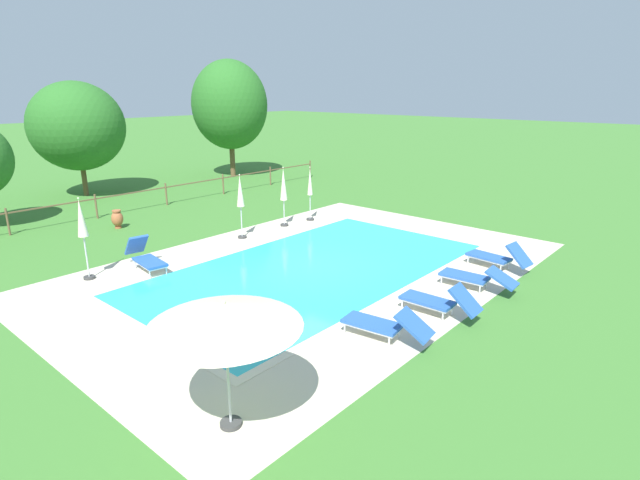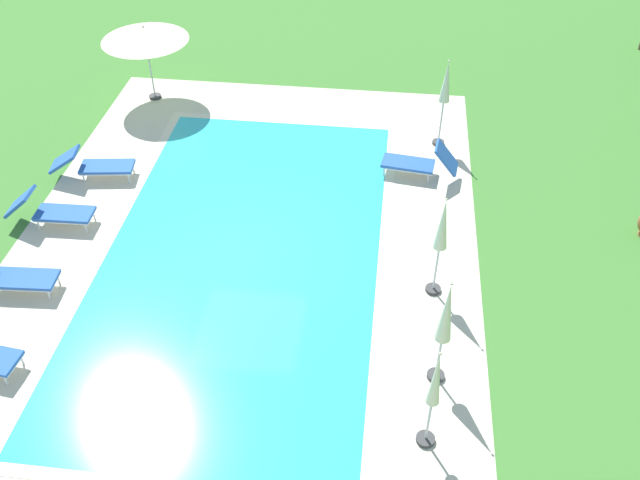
{
  "view_description": "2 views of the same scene",
  "coord_description": "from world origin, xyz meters",
  "views": [
    {
      "loc": [
        -10.79,
        -9.67,
        5.32
      ],
      "look_at": [
        0.89,
        0.5,
        0.6
      ],
      "focal_mm": 28.04,
      "sensor_mm": 36.0,
      "label": 1
    },
    {
      "loc": [
        10.9,
        3.01,
        9.98
      ],
      "look_at": [
        0.14,
        1.72,
        0.67
      ],
      "focal_mm": 38.33,
      "sensor_mm": 36.0,
      "label": 2
    }
  ],
  "objects": [
    {
      "name": "ground_plane",
      "position": [
        0.0,
        0.0,
        0.0
      ],
      "size": [
        160.0,
        160.0,
        0.0
      ],
      "primitive_type": "plane",
      "color": "#3D752D"
    },
    {
      "name": "pool_deck_paving",
      "position": [
        0.0,
        0.0,
        0.0
      ],
      "size": [
        15.33,
        10.25,
        0.01
      ],
      "primitive_type": "cube",
      "color": "beige",
      "rests_on": "ground"
    },
    {
      "name": "swimming_pool_water",
      "position": [
        0.0,
        0.0,
        0.01
      ],
      "size": [
        11.0,
        5.92,
        0.01
      ],
      "primitive_type": "cube",
      "color": "#2DB7C6",
      "rests_on": "ground"
    },
    {
      "name": "pool_coping_rim",
      "position": [
        0.0,
        0.0,
        0.01
      ],
      "size": [
        11.48,
        6.4,
        0.01
      ],
      "color": "beige",
      "rests_on": "ground"
    },
    {
      "name": "sun_lounger_north_mid",
      "position": [
        -2.39,
        -4.22,
        0.37
      ],
      "size": [
        0.86,
        2.09,
        0.8
      ],
      "color": "#2856A8",
      "rests_on": "ground"
    },
    {
      "name": "sun_lounger_north_far",
      "position": [
        -3.43,
        3.78,
        0.39
      ],
      "size": [
        0.84,
        1.94,
        0.97
      ],
      "color": "#2856A8",
      "rests_on": "ground"
    },
    {
      "name": "sun_lounger_north_end",
      "position": [
        -0.5,
        -4.51,
        0.38
      ],
      "size": [
        0.66,
        1.98,
        0.89
      ],
      "color": "#2856A8",
      "rests_on": "ground"
    },
    {
      "name": "sun_lounger_south_near_corner",
      "position": [
        1.67,
        -4.47,
        0.35
      ],
      "size": [
        0.72,
        2.11,
        0.71
      ],
      "color": "#2856A8",
      "rests_on": "ground"
    },
    {
      "name": "patio_umbrella_open_foreground",
      "position": [
        -6.5,
        -3.99,
        1.99
      ],
      "size": [
        2.44,
        2.44,
        2.24
      ],
      "color": "#383838",
      "rests_on": "ground"
    },
    {
      "name": "patio_umbrella_closed_row_west",
      "position": [
        0.68,
        4.14,
        1.6
      ],
      "size": [
        0.32,
        0.32,
        2.38
      ],
      "color": "#383838",
      "rests_on": "ground"
    },
    {
      "name": "patio_umbrella_closed_row_mid_west",
      "position": [
        4.27,
        3.99,
        1.41
      ],
      "size": [
        0.32,
        0.32,
        2.26
      ],
      "color": "#383838",
      "rests_on": "ground"
    },
    {
      "name": "patio_umbrella_closed_row_centre",
      "position": [
        -4.96,
        4.31,
        1.66
      ],
      "size": [
        0.32,
        0.32,
        2.42
      ],
      "color": "#383838",
      "rests_on": "ground"
    },
    {
      "name": "patio_umbrella_closed_row_mid_east",
      "position": [
        2.92,
        4.17,
        1.57
      ],
      "size": [
        0.32,
        0.32,
        2.39
      ],
      "color": "#383838",
      "rests_on": "ground"
    }
  ]
}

